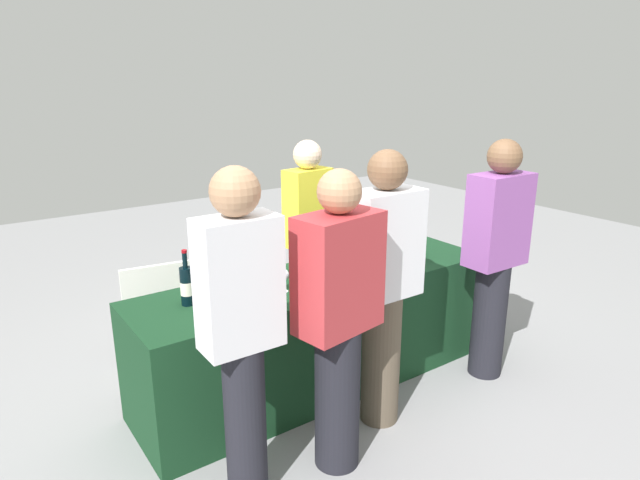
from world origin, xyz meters
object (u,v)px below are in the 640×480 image
at_px(wine_bottle_4, 380,241).
at_px(server_pouring, 308,234).
at_px(wine_bottle_5, 406,233).
at_px(wine_glass_0, 211,292).
at_px(wine_glass_1, 240,289).
at_px(wine_glass_4, 310,274).
at_px(guest_3, 495,254).
at_px(wine_glass_3, 283,275).
at_px(wine_bottle_1, 278,264).
at_px(wine_bottle_0, 187,285).
at_px(wine_glass_2, 260,278).
at_px(menu_board, 162,313).
at_px(wine_bottle_3, 373,244).
at_px(ice_bucket, 403,243).
at_px(wine_glass_5, 355,265).
at_px(guest_1, 338,317).
at_px(guest_2, 383,283).
at_px(guest_0, 241,328).
at_px(wine_bottle_2, 358,245).

height_order(wine_bottle_4, server_pouring, server_pouring).
distance_m(wine_bottle_5, wine_glass_0, 1.70).
xyz_separation_m(wine_glass_1, wine_glass_4, (0.47, -0.03, -0.01)).
bearing_deg(guest_3, wine_glass_3, 161.25).
distance_m(wine_bottle_5, server_pouring, 0.75).
distance_m(wine_bottle_1, server_pouring, 0.75).
bearing_deg(wine_bottle_0, guest_3, -18.70).
distance_m(wine_glass_2, menu_board, 1.13).
relative_size(wine_bottle_3, ice_bucket, 1.37).
distance_m(wine_glass_2, wine_glass_5, 0.63).
xyz_separation_m(wine_glass_5, guest_1, (-0.55, -0.55, -0.01)).
height_order(wine_bottle_1, wine_glass_1, wine_bottle_1).
distance_m(wine_bottle_5, wine_glass_4, 1.10).
relative_size(wine_bottle_3, guest_2, 0.18).
height_order(wine_bottle_3, wine_bottle_4, wine_bottle_4).
bearing_deg(ice_bucket, menu_board, 148.98).
xyz_separation_m(wine_bottle_4, wine_glass_5, (-0.46, -0.29, -0.01)).
height_order(wine_glass_2, guest_1, guest_1).
bearing_deg(guest_1, wine_bottle_1, 70.98).
height_order(wine_glass_4, guest_2, guest_2).
bearing_deg(wine_bottle_1, wine_glass_2, -146.30).
xyz_separation_m(wine_glass_5, guest_0, (-1.06, -0.48, 0.04)).
relative_size(wine_bottle_0, guest_3, 0.20).
xyz_separation_m(wine_bottle_4, menu_board, (-1.38, 0.81, -0.51)).
height_order(wine_bottle_4, wine_glass_2, wine_bottle_4).
bearing_deg(wine_glass_3, wine_bottle_5, 9.83).
distance_m(wine_bottle_0, wine_bottle_2, 1.30).
bearing_deg(guest_0, guest_2, 6.71).
bearing_deg(menu_board, wine_bottle_3, -25.03).
xyz_separation_m(wine_bottle_4, wine_bottle_5, (0.28, 0.02, 0.01)).
distance_m(wine_glass_3, guest_3, 1.45).
distance_m(wine_bottle_4, wine_glass_3, 0.96).
height_order(wine_glass_5, ice_bucket, ice_bucket).
xyz_separation_m(server_pouring, guest_3, (0.73, -1.17, 0.02)).
bearing_deg(guest_1, guest_3, -3.43).
distance_m(wine_glass_2, guest_1, 0.68).
bearing_deg(wine_glass_4, wine_glass_1, 176.58).
bearing_deg(wine_bottle_5, wine_bottle_0, -178.05).
height_order(wine_bottle_0, wine_glass_1, wine_bottle_0).
distance_m(wine_bottle_5, ice_bucket, 0.19).
bearing_deg(wine_glass_3, wine_glass_0, 178.43).
bearing_deg(wine_glass_3, guest_3, -19.99).
bearing_deg(wine_bottle_2, wine_glass_0, -171.38).
bearing_deg(wine_glass_3, menu_board, 113.54).
height_order(wine_bottle_4, wine_glass_3, wine_bottle_4).
bearing_deg(guest_2, wine_bottle_5, 39.52).
relative_size(wine_glass_0, wine_glass_4, 1.06).
height_order(wine_bottle_2, ice_bucket, wine_bottle_2).
xyz_separation_m(guest_0, guest_3, (1.94, 0.08, -0.03)).
distance_m(wine_bottle_0, wine_glass_1, 0.31).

